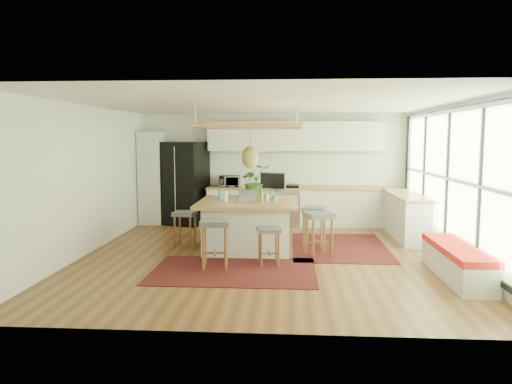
# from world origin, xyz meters

# --- Properties ---
(floor) EXTENTS (7.00, 7.00, 0.00)m
(floor) POSITION_xyz_m (0.00, 0.00, 0.00)
(floor) COLOR #573318
(floor) RESTS_ON ground
(ceiling) EXTENTS (7.00, 7.00, 0.00)m
(ceiling) POSITION_xyz_m (0.00, 0.00, 2.70)
(ceiling) COLOR white
(ceiling) RESTS_ON ground
(wall_back) EXTENTS (6.50, 0.00, 6.50)m
(wall_back) POSITION_xyz_m (0.00, 3.50, 1.35)
(wall_back) COLOR silver
(wall_back) RESTS_ON ground
(wall_front) EXTENTS (6.50, 0.00, 6.50)m
(wall_front) POSITION_xyz_m (0.00, -3.50, 1.35)
(wall_front) COLOR silver
(wall_front) RESTS_ON ground
(wall_left) EXTENTS (0.00, 7.00, 7.00)m
(wall_left) POSITION_xyz_m (-3.25, 0.00, 1.35)
(wall_left) COLOR silver
(wall_left) RESTS_ON ground
(wall_right) EXTENTS (0.00, 7.00, 7.00)m
(wall_right) POSITION_xyz_m (3.25, 0.00, 1.35)
(wall_right) COLOR silver
(wall_right) RESTS_ON ground
(window_wall) EXTENTS (0.10, 6.20, 2.60)m
(window_wall) POSITION_xyz_m (3.22, 0.00, 1.40)
(window_wall) COLOR black
(window_wall) RESTS_ON wall_right
(pantry) EXTENTS (0.55, 0.60, 2.25)m
(pantry) POSITION_xyz_m (-2.95, 3.18, 1.12)
(pantry) COLOR silver
(pantry) RESTS_ON floor
(back_counter_base) EXTENTS (4.20, 0.60, 0.88)m
(back_counter_base) POSITION_xyz_m (0.55, 3.18, 0.44)
(back_counter_base) COLOR silver
(back_counter_base) RESTS_ON floor
(back_counter_top) EXTENTS (4.24, 0.64, 0.05)m
(back_counter_top) POSITION_xyz_m (0.55, 3.18, 0.90)
(back_counter_top) COLOR olive
(back_counter_top) RESTS_ON back_counter_base
(backsplash) EXTENTS (4.20, 0.02, 0.80)m
(backsplash) POSITION_xyz_m (0.55, 3.48, 1.35)
(backsplash) COLOR white
(backsplash) RESTS_ON wall_back
(upper_cabinets) EXTENTS (4.20, 0.34, 0.70)m
(upper_cabinets) POSITION_xyz_m (0.55, 3.32, 2.15)
(upper_cabinets) COLOR silver
(upper_cabinets) RESTS_ON wall_back
(range) EXTENTS (0.76, 0.62, 1.00)m
(range) POSITION_xyz_m (0.30, 3.18, 0.50)
(range) COLOR #A5A5AA
(range) RESTS_ON floor
(right_counter_base) EXTENTS (0.60, 2.50, 0.88)m
(right_counter_base) POSITION_xyz_m (2.93, 2.00, 0.44)
(right_counter_base) COLOR silver
(right_counter_base) RESTS_ON floor
(right_counter_top) EXTENTS (0.64, 2.54, 0.05)m
(right_counter_top) POSITION_xyz_m (2.93, 2.00, 0.90)
(right_counter_top) COLOR olive
(right_counter_top) RESTS_ON right_counter_base
(window_bench) EXTENTS (0.52, 2.00, 0.50)m
(window_bench) POSITION_xyz_m (2.95, -1.20, 0.25)
(window_bench) COLOR silver
(window_bench) RESTS_ON floor
(ceiling_panel) EXTENTS (1.86, 1.86, 0.80)m
(ceiling_panel) POSITION_xyz_m (-0.30, 0.40, 2.05)
(ceiling_panel) COLOR olive
(ceiling_panel) RESTS_ON ceiling
(rug_near) EXTENTS (2.60, 1.80, 0.01)m
(rug_near) POSITION_xyz_m (-0.45, -1.03, 0.01)
(rug_near) COLOR black
(rug_near) RESTS_ON floor
(rug_right) EXTENTS (1.80, 2.60, 0.01)m
(rug_right) POSITION_xyz_m (1.39, 0.82, 0.01)
(rug_right) COLOR black
(rug_right) RESTS_ON floor
(fridge) EXTENTS (1.21, 1.08, 2.01)m
(fridge) POSITION_xyz_m (-2.14, 3.15, 0.93)
(fridge) COLOR black
(fridge) RESTS_ON floor
(island) EXTENTS (1.85, 1.85, 0.93)m
(island) POSITION_xyz_m (-0.35, 0.54, 0.47)
(island) COLOR olive
(island) RESTS_ON floor
(stool_near_left) EXTENTS (0.50, 0.50, 0.79)m
(stool_near_left) POSITION_xyz_m (-0.78, -0.84, 0.35)
(stool_near_left) COLOR #494D51
(stool_near_left) RESTS_ON floor
(stool_near_right) EXTENTS (0.43, 0.43, 0.64)m
(stool_near_right) POSITION_xyz_m (0.09, -0.62, 0.35)
(stool_near_right) COLOR #494D51
(stool_near_right) RESTS_ON floor
(stool_right_front) EXTENTS (0.59, 0.59, 0.78)m
(stool_right_front) POSITION_xyz_m (0.96, 0.11, 0.35)
(stool_right_front) COLOR #494D51
(stool_right_front) RESTS_ON floor
(stool_right_back) EXTENTS (0.55, 0.55, 0.77)m
(stool_right_back) POSITION_xyz_m (0.92, 0.93, 0.35)
(stool_right_back) COLOR #494D51
(stool_right_back) RESTS_ON floor
(stool_left_side) EXTENTS (0.45, 0.45, 0.69)m
(stool_left_side) POSITION_xyz_m (-1.60, 0.66, 0.35)
(stool_left_side) COLOR #494D51
(stool_left_side) RESTS_ON floor
(laptop) EXTENTS (0.40, 0.42, 0.25)m
(laptop) POSITION_xyz_m (-0.36, 0.20, 1.05)
(laptop) COLOR #A5A5AA
(laptop) RESTS_ON island
(monitor) EXTENTS (0.59, 0.38, 0.52)m
(monitor) POSITION_xyz_m (0.10, 0.99, 1.19)
(monitor) COLOR #A5A5AA
(monitor) RESTS_ON island
(microwave) EXTENTS (0.54, 0.36, 0.34)m
(microwave) POSITION_xyz_m (-1.03, 3.16, 1.10)
(microwave) COLOR #A5A5AA
(microwave) RESTS_ON back_counter_top
(island_plant) EXTENTS (0.82, 0.85, 0.51)m
(island_plant) POSITION_xyz_m (-0.26, 1.10, 1.18)
(island_plant) COLOR #1E4C19
(island_plant) RESTS_ON island
(island_bowl) EXTENTS (0.24, 0.24, 0.05)m
(island_bowl) POSITION_xyz_m (-0.95, 0.93, 0.96)
(island_bowl) COLOR beige
(island_bowl) RESTS_ON island
(island_bottle_0) EXTENTS (0.07, 0.07, 0.19)m
(island_bottle_0) POSITION_xyz_m (-0.90, 0.64, 1.03)
(island_bottle_0) COLOR teal
(island_bottle_0) RESTS_ON island
(island_bottle_1) EXTENTS (0.07, 0.07, 0.19)m
(island_bottle_1) POSITION_xyz_m (-0.75, 0.39, 1.03)
(island_bottle_1) COLOR white
(island_bottle_1) RESTS_ON island
(island_bottle_2) EXTENTS (0.07, 0.07, 0.19)m
(island_bottle_2) POSITION_xyz_m (-0.10, 0.24, 1.03)
(island_bottle_2) COLOR brown
(island_bottle_2) RESTS_ON island
(island_bottle_3) EXTENTS (0.07, 0.07, 0.19)m
(island_bottle_3) POSITION_xyz_m (0.00, 0.59, 1.03)
(island_bottle_3) COLOR beige
(island_bottle_3) RESTS_ON island
(island_bottle_4) EXTENTS (0.07, 0.07, 0.19)m
(island_bottle_4) POSITION_xyz_m (-0.55, 0.79, 1.03)
(island_bottle_4) COLOR #528962
(island_bottle_4) RESTS_ON island
(island_bottle_5) EXTENTS (0.07, 0.07, 0.19)m
(island_bottle_5) POSITION_xyz_m (0.15, 0.44, 1.03)
(island_bottle_5) COLOR teal
(island_bottle_5) RESTS_ON island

